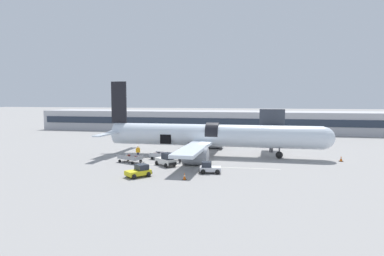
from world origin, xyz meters
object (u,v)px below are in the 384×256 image
at_px(ground_crew_loader_b, 138,152).
at_px(baggage_cart_queued, 131,159).
at_px(ground_crew_loader_a, 179,154).
at_px(baggage_tug_lead, 209,168).
at_px(airplane, 209,136).
at_px(ground_crew_driver, 180,156).
at_px(suitcase_on_tarmac_spare, 174,160).
at_px(baggage_cart_loading, 162,156).
at_px(baggage_tug_mid, 166,160).
at_px(baggage_tug_rear, 139,171).

bearing_deg(ground_crew_loader_b, baggage_cart_queued, -86.67).
distance_m(baggage_cart_queued, ground_crew_loader_a, 6.78).
height_order(baggage_tug_lead, ground_crew_loader_a, ground_crew_loader_a).
height_order(airplane, ground_crew_driver, airplane).
bearing_deg(airplane, baggage_tug_lead, -80.31).
xyz_separation_m(baggage_tug_lead, suitcase_on_tarmac_spare, (-5.82, 5.49, -0.20)).
relative_size(ground_crew_loader_a, ground_crew_loader_b, 0.93).
relative_size(baggage_cart_loading, baggage_cart_queued, 0.94).
distance_m(ground_crew_loader_b, ground_crew_driver, 6.95).
relative_size(ground_crew_loader_b, suitcase_on_tarmac_spare, 2.14).
xyz_separation_m(airplane, baggage_cart_loading, (-6.17, -4.20, -2.51)).
xyz_separation_m(baggage_cart_queued, ground_crew_driver, (6.54, 1.40, 0.43)).
bearing_deg(ground_crew_loader_a, baggage_cart_loading, 176.45).
bearing_deg(ground_crew_driver, airplane, 64.22).
relative_size(baggage_tug_mid, suitcase_on_tarmac_spare, 3.88).
bearing_deg(ground_crew_driver, suitcase_on_tarmac_spare, 177.38).
height_order(baggage_tug_mid, ground_crew_loader_b, ground_crew_loader_b).
relative_size(airplane, baggage_tug_mid, 10.59).
bearing_deg(ground_crew_loader_b, suitcase_on_tarmac_spare, -16.43).
height_order(airplane, suitcase_on_tarmac_spare, airplane).
height_order(airplane, baggage_cart_queued, airplane).
bearing_deg(baggage_cart_loading, suitcase_on_tarmac_spare, -39.28).
distance_m(baggage_tug_lead, baggage_cart_queued, 12.18).
height_order(baggage_tug_rear, ground_crew_loader_b, ground_crew_loader_b).
height_order(baggage_tug_lead, baggage_cart_queued, baggage_tug_lead).
height_order(baggage_tug_lead, ground_crew_driver, ground_crew_driver).
xyz_separation_m(baggage_cart_queued, ground_crew_loader_b, (-0.18, 3.17, 0.45)).
distance_m(airplane, suitcase_on_tarmac_spare, 7.67).
bearing_deg(baggage_cart_loading, baggage_tug_lead, -42.22).
bearing_deg(ground_crew_loader_a, baggage_tug_rear, -99.23).
xyz_separation_m(baggage_cart_loading, baggage_cart_queued, (-3.34, -3.35, 0.04)).
height_order(baggage_cart_loading, ground_crew_loader_b, ground_crew_loader_b).
distance_m(airplane, ground_crew_loader_a, 5.99).
bearing_deg(baggage_tug_rear, suitcase_on_tarmac_spare, 80.92).
bearing_deg(baggage_tug_rear, baggage_cart_queued, 118.74).
distance_m(baggage_cart_queued, ground_crew_driver, 6.70).
xyz_separation_m(baggage_tug_lead, ground_crew_driver, (-4.95, 5.45, 0.38)).
height_order(baggage_tug_mid, suitcase_on_tarmac_spare, baggage_tug_mid).
bearing_deg(baggage_cart_queued, airplane, 38.44).
bearing_deg(airplane, ground_crew_driver, -115.78).
bearing_deg(ground_crew_driver, ground_crew_loader_b, 165.28).
xyz_separation_m(airplane, suitcase_on_tarmac_spare, (-3.84, -6.10, -2.61)).
bearing_deg(ground_crew_loader_a, suitcase_on_tarmac_spare, -100.03).
bearing_deg(baggage_cart_loading, ground_crew_driver, -31.29).
bearing_deg(ground_crew_driver, baggage_tug_mid, -114.76).
distance_m(airplane, baggage_cart_loading, 7.87).
xyz_separation_m(ground_crew_loader_b, suitcase_on_tarmac_spare, (5.85, -1.73, -0.58)).
bearing_deg(ground_crew_loader_a, ground_crew_driver, -72.48).
xyz_separation_m(baggage_cart_loading, ground_crew_loader_b, (-3.52, -0.18, 0.49)).
height_order(airplane, baggage_tug_mid, airplane).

